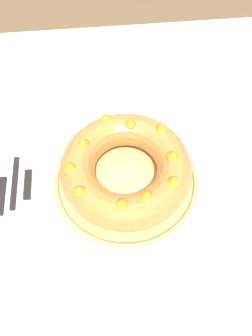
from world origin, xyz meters
The scene contains 8 objects.
ground_plane centered at (0.00, 0.00, 0.00)m, with size 8.00×8.00×0.00m, color brown.
dining_table centered at (0.00, 0.00, 0.67)m, with size 1.32×1.23×0.75m.
serving_dish centered at (-0.01, 0.03, 0.76)m, with size 0.34×0.34×0.02m.
bundt_cake centered at (-0.01, 0.03, 0.81)m, with size 0.29×0.29×0.09m.
fork centered at (-0.27, 0.09, 0.76)m, with size 0.02×0.19×0.01m.
serving_knife centered at (-0.30, 0.06, 0.76)m, with size 0.02×0.22×0.01m.
cake_knife centered at (-0.24, 0.08, 0.76)m, with size 0.02×0.17×0.01m.
napkin centered at (0.26, -0.01, 0.76)m, with size 0.15×0.10×0.00m, color white.
Camera 1 is at (-0.05, -0.34, 1.43)m, focal length 35.00 mm.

